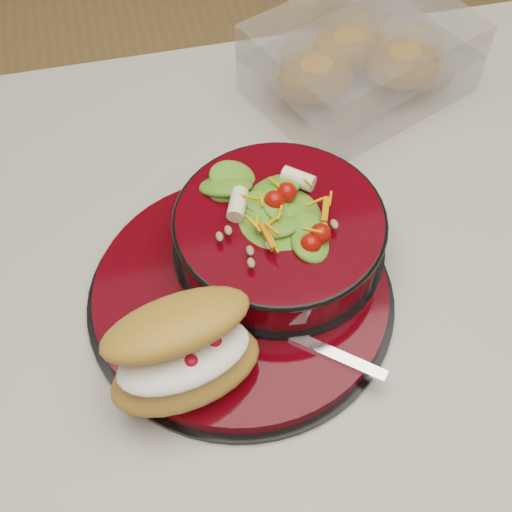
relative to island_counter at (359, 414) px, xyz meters
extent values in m
cube|color=#AA7744|center=(0.00, 0.00, -0.46)|extent=(4.00, 4.00, 0.01)
cube|color=white|center=(0.00, 0.00, -0.02)|extent=(1.16, 0.66, 0.86)
cube|color=#B8B2A9|center=(0.00, 0.00, 0.43)|extent=(1.24, 0.74, 0.04)
cylinder|color=black|center=(-0.19, -0.03, 0.45)|extent=(0.30, 0.30, 0.01)
cylinder|color=#4D0207|center=(-0.19, -0.03, 0.46)|extent=(0.29, 0.29, 0.01)
torus|color=black|center=(-0.18, -0.04, 0.46)|extent=(0.16, 0.16, 0.01)
cylinder|color=black|center=(-0.14, 0.00, 0.47)|extent=(0.21, 0.21, 0.01)
cylinder|color=#4D0207|center=(-0.14, 0.00, 0.49)|extent=(0.20, 0.20, 0.04)
torus|color=black|center=(-0.14, 0.00, 0.51)|extent=(0.21, 0.21, 0.01)
ellipsoid|color=#447B22|center=(-0.14, 0.00, 0.51)|extent=(0.17, 0.17, 0.07)
sphere|color=red|center=(-0.10, 0.00, 0.54)|extent=(0.02, 0.02, 0.02)
sphere|color=red|center=(-0.14, 0.05, 0.54)|extent=(0.02, 0.02, 0.02)
sphere|color=red|center=(-0.18, 0.00, 0.54)|extent=(0.02, 0.02, 0.02)
sphere|color=red|center=(-0.14, -0.04, 0.54)|extent=(0.02, 0.02, 0.02)
cylinder|color=silver|center=(-0.11, 0.04, 0.54)|extent=(0.03, 0.04, 0.02)
cylinder|color=silver|center=(-0.18, 0.02, 0.54)|extent=(0.04, 0.03, 0.02)
cube|color=orange|center=(-0.16, -0.02, 0.55)|extent=(0.03, 0.03, 0.01)
cube|color=orange|center=(-0.10, 0.00, 0.55)|extent=(0.03, 0.02, 0.01)
ellipsoid|color=#AA6734|center=(-0.26, -0.12, 0.48)|extent=(0.15, 0.10, 0.04)
ellipsoid|color=white|center=(-0.26, -0.12, 0.51)|extent=(0.13, 0.08, 0.02)
ellipsoid|color=#AA6734|center=(-0.26, -0.10, 0.53)|extent=(0.14, 0.09, 0.03)
sphere|color=red|center=(-0.28, -0.12, 0.51)|extent=(0.01, 0.01, 0.01)
sphere|color=red|center=(-0.25, -0.13, 0.51)|extent=(0.01, 0.01, 0.01)
sphere|color=red|center=(-0.23, -0.11, 0.51)|extent=(0.01, 0.01, 0.01)
sphere|color=red|center=(-0.26, -0.11, 0.51)|extent=(0.01, 0.01, 0.01)
sphere|color=#191947|center=(-0.26, -0.11, 0.51)|extent=(0.01, 0.01, 0.01)
sphere|color=#191947|center=(-0.24, -0.12, 0.51)|extent=(0.01, 0.01, 0.01)
sphere|color=#191947|center=(-0.26, -0.12, 0.51)|extent=(0.01, 0.01, 0.01)
cube|color=silver|center=(-0.13, -0.12, 0.47)|extent=(0.10, 0.09, 0.00)
cube|color=silver|center=(-0.19, -0.07, 0.47)|extent=(0.04, 0.04, 0.00)
cube|color=white|center=(0.02, 0.24, 0.47)|extent=(0.29, 0.26, 0.05)
cube|color=white|center=(0.02, 0.24, 0.52)|extent=(0.29, 0.26, 0.04)
ellipsoid|color=#AA6734|center=(-0.03, 0.24, 0.47)|extent=(0.09, 0.08, 0.05)
ellipsoid|color=#AA6734|center=(0.08, 0.24, 0.47)|extent=(0.09, 0.08, 0.05)
ellipsoid|color=#AA6734|center=(0.02, 0.29, 0.47)|extent=(0.09, 0.08, 0.05)
camera|label=1|loc=(-0.26, -0.41, 1.04)|focal=50.00mm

